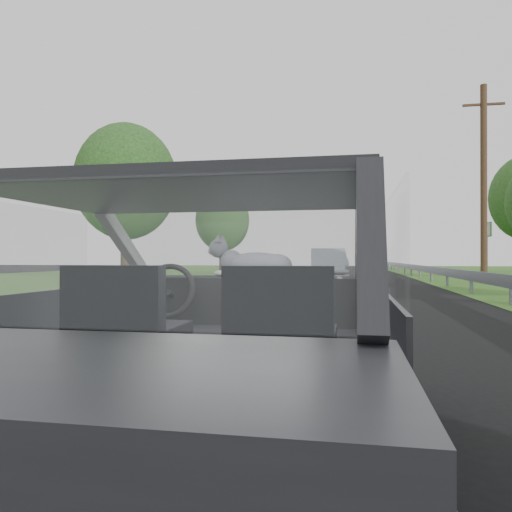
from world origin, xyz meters
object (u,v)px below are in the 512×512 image
at_px(other_car, 328,264).
at_px(utility_pole, 484,184).
at_px(subject_car, 216,332).
at_px(cat, 257,263).
at_px(highway_sign, 487,253).

bearing_deg(other_car, utility_pole, -21.04).
relative_size(subject_car, cat, 6.31).
distance_m(subject_car, cat, 0.75).
distance_m(subject_car, highway_sign, 22.44).
bearing_deg(cat, highway_sign, 84.88).
distance_m(subject_car, utility_pole, 22.06).
bearing_deg(subject_car, other_car, 91.10).
distance_m(cat, highway_sign, 21.79).
bearing_deg(highway_sign, other_car, 161.79).
bearing_deg(subject_car, cat, 80.82).
height_order(subject_car, highway_sign, highway_sign).
xyz_separation_m(other_car, utility_pole, (6.88, -1.96, 3.57)).
xyz_separation_m(subject_car, highway_sign, (6.71, 21.41, 0.64)).
relative_size(other_car, utility_pole, 0.56).
bearing_deg(subject_car, highway_sign, 72.60).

